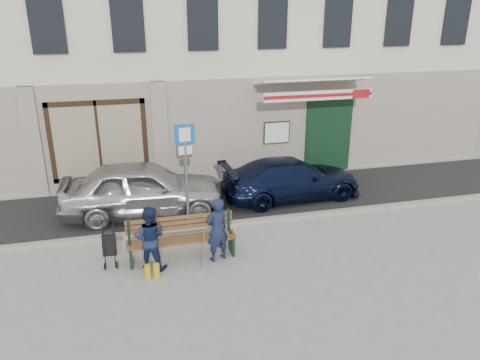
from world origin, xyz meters
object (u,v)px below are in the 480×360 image
object	(u,v)px
car_navy	(291,179)
stroller	(109,246)
bench	(180,239)
parking_sign	(186,160)
car_silver	(144,189)
man	(217,230)
woman	(150,238)

from	to	relation	value
car_navy	stroller	size ratio (longest dim) A/B	4.07
bench	stroller	bearing A→B (deg)	176.94
parking_sign	bench	xyz separation A→B (m)	(-0.40, -1.55, -1.33)
car_silver	parking_sign	world-z (taller)	parking_sign
man	parking_sign	bearing A→B (deg)	-98.65
man	woman	world-z (taller)	man
man	car_silver	bearing A→B (deg)	-84.09
bench	woman	xyz separation A→B (m)	(-0.65, -0.28, 0.25)
man	car_navy	bearing A→B (deg)	-154.05
bench	woman	distance (m)	0.76
bench	man	xyz separation A→B (m)	(0.80, -0.28, 0.28)
car_navy	parking_sign	bearing A→B (deg)	105.94
parking_sign	man	xyz separation A→B (m)	(0.39, -1.83, -1.05)
car_navy	bench	bearing A→B (deg)	123.19
woman	stroller	size ratio (longest dim) A/B	1.42
bench	man	distance (m)	0.89
bench	stroller	size ratio (longest dim) A/B	2.39
car_navy	stroller	distance (m)	5.71
parking_sign	man	bearing A→B (deg)	-83.10
parking_sign	man	distance (m)	2.14
car_silver	bench	bearing A→B (deg)	-162.41
car_silver	parking_sign	bearing A→B (deg)	-130.29
parking_sign	woman	bearing A→B (deg)	-125.27
parking_sign	stroller	xyz separation A→B (m)	(-1.91, -1.47, -1.34)
car_navy	woman	distance (m)	5.16
car_navy	stroller	bearing A→B (deg)	113.45
car_silver	stroller	bearing A→B (deg)	164.12
car_navy	man	xyz separation A→B (m)	(-2.78, -2.95, 0.14)
stroller	parking_sign	bearing A→B (deg)	40.52
car_navy	car_silver	bearing A→B (deg)	88.21
car_silver	stroller	xyz separation A→B (m)	(-0.88, -2.46, -0.29)
man	bench	bearing A→B (deg)	-40.22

